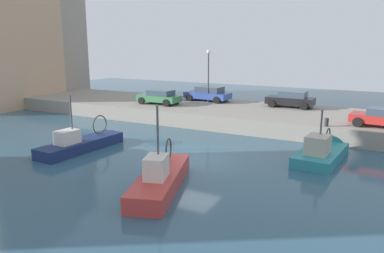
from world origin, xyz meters
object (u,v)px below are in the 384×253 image
at_px(parked_car_green, 159,97).
at_px(parked_car_blue, 208,94).
at_px(fishing_boat_navy, 85,147).
at_px(parked_car_black, 291,99).
at_px(quay_streetlamp, 208,67).
at_px(fishing_boat_red, 162,183).
at_px(parked_car_red, 383,117).
at_px(fishing_boat_teal, 323,156).
at_px(mooring_bollard_mid, 326,122).

bearing_deg(parked_car_green, parked_car_blue, -39.07).
relative_size(fishing_boat_navy, parked_car_blue, 1.54).
relative_size(fishing_boat_navy, parked_car_black, 1.70).
relative_size(parked_car_green, quay_streetlamp, 0.83).
height_order(fishing_boat_red, parked_car_green, fishing_boat_red).
relative_size(fishing_boat_navy, parked_car_red, 1.70).
distance_m(fishing_boat_teal, quay_streetlamp, 15.51).
height_order(fishing_boat_teal, fishing_boat_navy, fishing_boat_navy).
bearing_deg(quay_streetlamp, fishing_boat_navy, 172.64).
distance_m(parked_car_black, quay_streetlamp, 7.92).
distance_m(fishing_boat_red, parked_car_red, 15.80).
relative_size(parked_car_green, parked_car_red, 1.00).
bearing_deg(quay_streetlamp, parked_car_blue, 26.27).
relative_size(parked_car_blue, quay_streetlamp, 0.92).
relative_size(parked_car_green, parked_car_blue, 0.90).
height_order(fishing_boat_red, parked_car_red, fishing_boat_red).
bearing_deg(fishing_boat_teal, quay_streetlamp, 52.46).
distance_m(fishing_boat_teal, parked_car_black, 11.06).
bearing_deg(mooring_bollard_mid, fishing_boat_navy, 122.84).
distance_m(parked_car_green, quay_streetlamp, 5.24).
relative_size(parked_car_black, quay_streetlamp, 0.83).
bearing_deg(parked_car_black, mooring_bollard_mid, -148.89).
height_order(fishing_boat_teal, parked_car_red, fishing_boat_teal).
bearing_deg(mooring_bollard_mid, quay_streetlamp, 63.66).
xyz_separation_m(fishing_boat_red, parked_car_blue, (18.08, 6.32, 1.80)).
relative_size(parked_car_green, mooring_bollard_mid, 7.30).
bearing_deg(mooring_bollard_mid, parked_car_black, 31.11).
xyz_separation_m(parked_car_black, parked_car_green, (-3.86, 10.93, -0.04)).
distance_m(fishing_boat_navy, parked_car_black, 17.83).
bearing_deg(quay_streetlamp, fishing_boat_red, -161.11).
xyz_separation_m(fishing_boat_red, quay_streetlamp, (17.23, 5.90, 4.34)).
distance_m(fishing_boat_red, parked_car_blue, 19.24).
bearing_deg(mooring_bollard_mid, parked_car_red, -66.57).
relative_size(fishing_boat_red, quay_streetlamp, 1.46).
bearing_deg(fishing_boat_red, fishing_boat_navy, 68.54).
height_order(fishing_boat_navy, parked_car_blue, fishing_boat_navy).
relative_size(parked_car_black, parked_car_red, 1.00).
height_order(fishing_boat_navy, parked_car_black, fishing_boat_navy).
height_order(parked_car_green, parked_car_blue, parked_car_blue).
bearing_deg(parked_car_red, fishing_boat_red, 145.92).
relative_size(fishing_boat_teal, fishing_boat_navy, 0.87).
height_order(fishing_boat_teal, quay_streetlamp, quay_streetlamp).
height_order(mooring_bollard_mid, quay_streetlamp, quay_streetlamp).
relative_size(fishing_boat_red, fishing_boat_navy, 1.03).
bearing_deg(fishing_boat_red, fishing_boat_teal, -35.97).
bearing_deg(parked_car_blue, mooring_bollard_mid, -118.78).
relative_size(parked_car_red, mooring_bollard_mid, 7.30).
bearing_deg(fishing_boat_navy, parked_car_blue, -5.37).
distance_m(parked_car_green, parked_car_red, 18.23).
distance_m(parked_car_red, parked_car_blue, 15.95).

